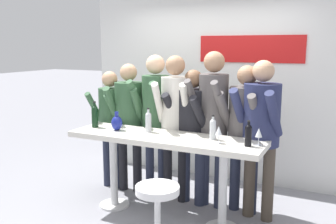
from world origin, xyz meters
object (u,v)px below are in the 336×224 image
Objects in this scene: bar_stool at (157,207)px; wine_bottle_2 at (248,134)px; wine_bottle_1 at (213,128)px; wine_glass_0 at (219,131)px; person_right at (213,111)px; person_far_right at (245,124)px; person_center_right at (192,123)px; person_center at (175,112)px; person_far_left at (110,116)px; person_left at (129,114)px; wine_bottle_3 at (95,115)px; decorative_vase at (117,123)px; wine_bottle_0 at (148,121)px; tasting_table at (164,149)px; person_rightmost at (261,123)px; person_center_left at (155,109)px; wine_glass_1 at (259,133)px.

bar_stool is 1.12m from wine_bottle_2.
wine_bottle_1 reaches higher than wine_glass_0.
person_right is 0.40m from person_far_right.
person_center_right is at bearing 147.30° from wine_bottle_2.
person_far_left is at bearing 165.00° from person_center.
person_center is 0.84m from person_far_right.
wine_bottle_3 is (-0.18, -0.48, 0.04)m from person_left.
wine_bottle_0 is at bearing 12.94° from decorative_vase.
person_center is 1.06× the size of person_far_right.
person_center_right is at bearing -2.03° from person_center.
tasting_table is 1.33× the size of person_center_right.
person_far_left is 2.06m from wine_bottle_2.
wine_bottle_2 is 0.82× the size of wine_bottle_3.
bar_stool is 1.82m from person_far_left.
wine_bottle_1 is at bearing -43.19° from person_center.
person_right is at bearing 136.29° from wine_bottle_2.
wine_bottle_2 is at bearing 41.27° from bar_stool.
person_rightmost reaches higher than bar_stool.
person_center_left is 1.06× the size of person_far_right.
person_center_right is at bearing -175.80° from person_rightmost.
person_rightmost is at bearing -2.12° from person_right.
wine_bottle_0 is 1.57× the size of wine_glass_0.
tasting_table is 7.89× the size of wine_bottle_0.
person_far_right is at bearing -10.13° from person_left.
person_center reaches higher than bar_stool.
wine_glass_0 is at bearing -35.50° from person_center_right.
wine_bottle_0 is 0.77m from wine_bottle_1.
tasting_table is at bearing 110.81° from bar_stool.
person_rightmost is at bearing 55.81° from bar_stool.
bar_stool is 1.64m from person_left.
person_far_left is at bearing 103.04° from wine_bottle_3.
person_left is 1.84m from wine_glass_1.
person_far_left is at bearing 131.25° from decorative_vase.
person_right is (0.76, -0.01, 0.03)m from person_center_left.
wine_glass_1 is at bearing 2.58° from tasting_table.
person_left is at bearing 146.55° from tasting_table.
wine_bottle_3 is 1.58m from wine_glass_0.
bar_stool is 0.35× the size of person_center.
person_center_left is 0.57m from decorative_vase.
person_rightmost is (2.01, -0.08, 0.10)m from person_far_left.
person_right is (1.44, -0.00, 0.17)m from person_far_left.
tasting_table is 0.66m from decorative_vase.
person_far_left is 1.64m from wine_bottle_1.
person_center_right reaches higher than person_far_left.
wine_bottle_1 is at bearing -109.58° from person_far_right.
person_right is at bearing 109.56° from wine_bottle_1.
person_left is (-0.77, 0.51, 0.25)m from tasting_table.
person_center_left reaches higher than person_far_right.
wine_bottle_2 is at bearing -141.44° from wine_glass_1.
person_rightmost reaches higher than person_left.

